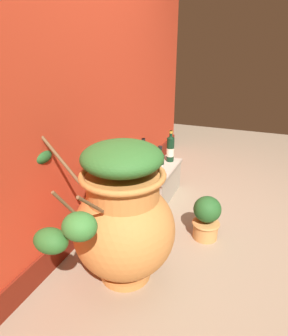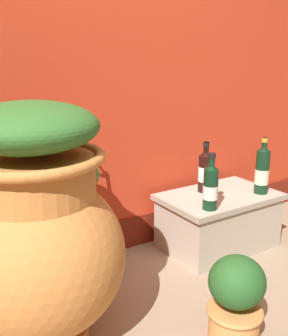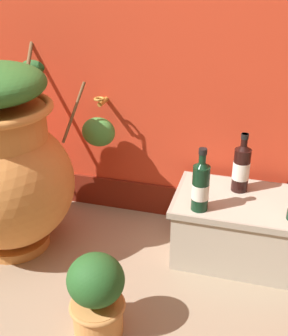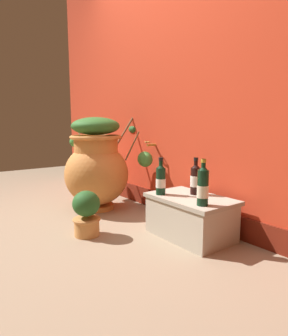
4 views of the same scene
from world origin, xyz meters
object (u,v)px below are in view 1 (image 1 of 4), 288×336
object	(u,v)px
terracotta_urn	(122,217)
wine_bottle_right	(160,164)
wine_bottle_left	(143,155)
potted_shrub	(207,217)
wine_bottle_middle	(170,148)

from	to	relation	value
terracotta_urn	wine_bottle_right	xyz separation A→B (m)	(0.91, 0.07, -0.01)
wine_bottle_left	potted_shrub	size ratio (longest dim) A/B	0.81
wine_bottle_left	wine_bottle_middle	distance (m)	0.32
wine_bottle_left	wine_bottle_right	size ratio (longest dim) A/B	0.99
terracotta_urn	wine_bottle_right	size ratio (longest dim) A/B	3.34
wine_bottle_left	wine_bottle_right	bearing A→B (deg)	-125.36
terracotta_urn	wine_bottle_left	xyz separation A→B (m)	(1.07, 0.30, -0.01)
potted_shrub	wine_bottle_right	bearing A→B (deg)	58.65
wine_bottle_left	wine_bottle_middle	size ratio (longest dim) A/B	0.91
wine_bottle_left	potted_shrub	distance (m)	0.89
terracotta_urn	wine_bottle_left	world-z (taller)	terracotta_urn
wine_bottle_left	potted_shrub	world-z (taller)	wine_bottle_left
wine_bottle_middle	wine_bottle_right	xyz separation A→B (m)	(-0.41, -0.03, -0.01)
wine_bottle_middle	potted_shrub	size ratio (longest dim) A/B	0.90
terracotta_urn	potted_shrub	distance (m)	0.79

